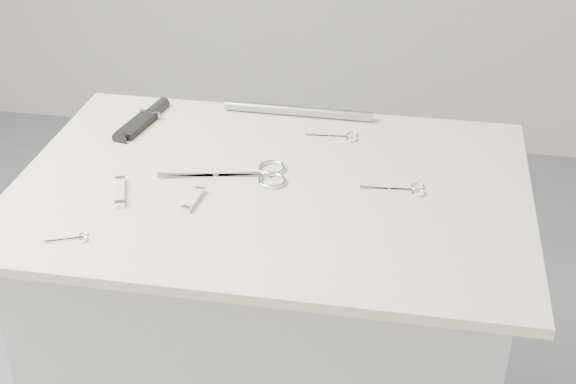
% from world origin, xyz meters
% --- Properties ---
extents(plinth, '(0.90, 0.60, 0.90)m').
position_xyz_m(plinth, '(0.00, 0.00, 0.45)').
color(plinth, '#B8B8B5').
rests_on(plinth, ground).
extents(display_board, '(1.00, 0.70, 0.02)m').
position_xyz_m(display_board, '(0.00, 0.00, 0.91)').
color(display_board, beige).
rests_on(display_board, plinth).
extents(large_shears, '(0.25, 0.12, 0.01)m').
position_xyz_m(large_shears, '(-0.04, 0.02, 0.92)').
color(large_shears, white).
rests_on(large_shears, display_board).
extents(embroidery_scissors_a, '(0.12, 0.05, 0.00)m').
position_xyz_m(embroidery_scissors_a, '(0.26, 0.02, 0.92)').
color(embroidery_scissors_a, white).
rests_on(embroidery_scissors_a, display_board).
extents(embroidery_scissors_b, '(0.11, 0.05, 0.00)m').
position_xyz_m(embroidery_scissors_b, '(0.11, 0.22, 0.92)').
color(embroidery_scissors_b, white).
rests_on(embroidery_scissors_b, display_board).
extents(tiny_scissors, '(0.07, 0.05, 0.00)m').
position_xyz_m(tiny_scissors, '(-0.30, -0.25, 0.92)').
color(tiny_scissors, white).
rests_on(tiny_scissors, display_board).
extents(sheathed_knife, '(0.06, 0.19, 0.02)m').
position_xyz_m(sheathed_knife, '(-0.33, 0.22, 0.93)').
color(sheathed_knife, black).
rests_on(sheathed_knife, display_board).
extents(pocket_knife_a, '(0.05, 0.10, 0.01)m').
position_xyz_m(pocket_knife_a, '(-0.28, -0.09, 0.93)').
color(pocket_knife_a, beige).
rests_on(pocket_knife_a, display_board).
extents(pocket_knife_b, '(0.03, 0.08, 0.01)m').
position_xyz_m(pocket_knife_b, '(-0.13, -0.09, 0.93)').
color(pocket_knife_b, beige).
rests_on(pocket_knife_b, display_board).
extents(metal_rail, '(0.34, 0.03, 0.02)m').
position_xyz_m(metal_rail, '(0.00, 0.31, 0.93)').
color(metal_rail, gray).
rests_on(metal_rail, display_board).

